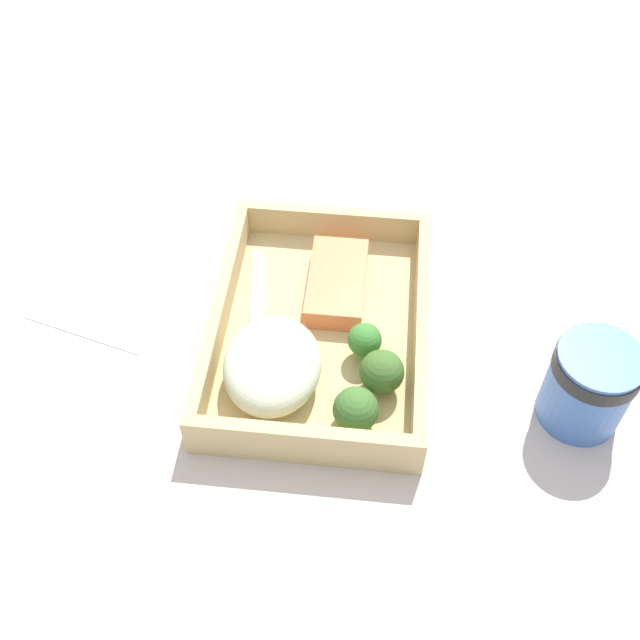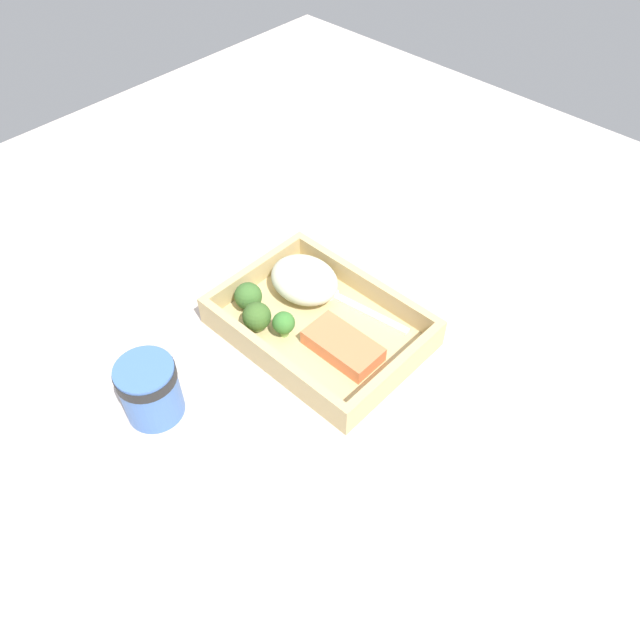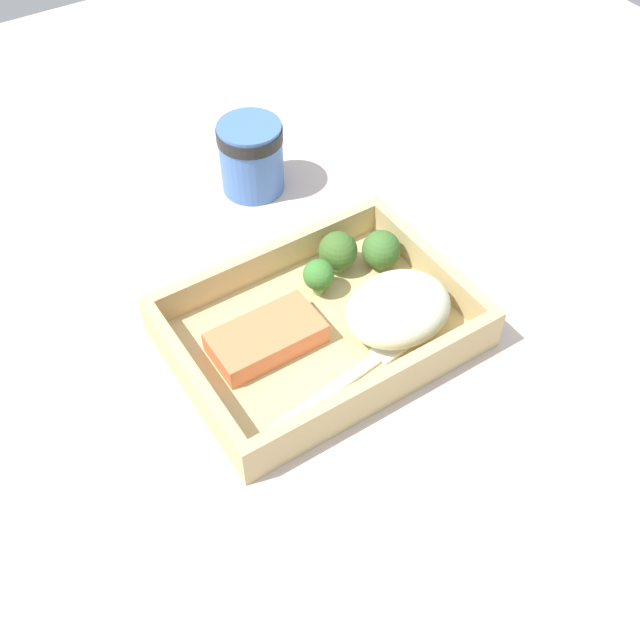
# 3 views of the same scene
# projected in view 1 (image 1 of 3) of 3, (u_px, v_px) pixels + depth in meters

# --- Properties ---
(ground_plane) EXTENTS (1.60, 1.60, 0.02)m
(ground_plane) POSITION_uv_depth(u_px,v_px,m) (320.00, 344.00, 0.74)
(ground_plane) COLOR beige
(takeout_tray) EXTENTS (0.28, 0.20, 0.01)m
(takeout_tray) POSITION_uv_depth(u_px,v_px,m) (320.00, 334.00, 0.73)
(takeout_tray) COLOR tan
(takeout_tray) RESTS_ON ground_plane
(tray_rim) EXTENTS (0.28, 0.20, 0.03)m
(tray_rim) POSITION_uv_depth(u_px,v_px,m) (320.00, 319.00, 0.71)
(tray_rim) COLOR tan
(tray_rim) RESTS_ON takeout_tray
(salmon_fillet) EXTENTS (0.11, 0.06, 0.02)m
(salmon_fillet) POSITION_uv_depth(u_px,v_px,m) (337.00, 283.00, 0.75)
(salmon_fillet) COLOR #E97849
(salmon_fillet) RESTS_ON takeout_tray
(mashed_potatoes) EXTENTS (0.11, 0.09, 0.05)m
(mashed_potatoes) POSITION_uv_depth(u_px,v_px,m) (272.00, 365.00, 0.67)
(mashed_potatoes) COLOR beige
(mashed_potatoes) RESTS_ON takeout_tray
(broccoli_floret_1) EXTENTS (0.04, 0.04, 0.05)m
(broccoli_floret_1) POSITION_uv_depth(u_px,v_px,m) (382.00, 372.00, 0.66)
(broccoli_floret_1) COLOR #82A762
(broccoli_floret_1) RESTS_ON takeout_tray
(broccoli_floret_2) EXTENTS (0.03, 0.03, 0.04)m
(broccoli_floret_2) POSITION_uv_depth(u_px,v_px,m) (365.00, 341.00, 0.69)
(broccoli_floret_2) COLOR #77A553
(broccoli_floret_2) RESTS_ON takeout_tray
(broccoli_floret_3) EXTENTS (0.04, 0.04, 0.04)m
(broccoli_floret_3) POSITION_uv_depth(u_px,v_px,m) (356.00, 410.00, 0.64)
(broccoli_floret_3) COLOR #87AC65
(broccoli_floret_3) RESTS_ON takeout_tray
(fork) EXTENTS (0.16, 0.04, 0.00)m
(fork) POSITION_uv_depth(u_px,v_px,m) (256.00, 317.00, 0.73)
(fork) COLOR white
(fork) RESTS_ON takeout_tray
(paper_cup) EXTENTS (0.07, 0.07, 0.09)m
(paper_cup) POSITION_uv_depth(u_px,v_px,m) (590.00, 382.00, 0.64)
(paper_cup) COLOR #446FB8
(paper_cup) RESTS_ON ground_plane
(receipt_slip) EXTENTS (0.11, 0.15, 0.00)m
(receipt_slip) POSITION_uv_depth(u_px,v_px,m) (101.00, 307.00, 0.76)
(receipt_slip) COLOR white
(receipt_slip) RESTS_ON ground_plane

